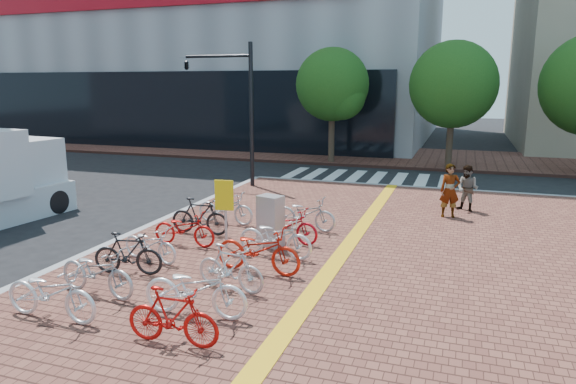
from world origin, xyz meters
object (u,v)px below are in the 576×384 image
at_px(bike_5, 200,216).
at_px(bike_8, 195,289).
at_px(bike_4, 184,229).
at_px(traffic_light_pole, 221,88).
at_px(bike_9, 230,268).
at_px(pedestrian_b, 468,188).
at_px(bike_7, 172,317).
at_px(yellow_sign, 225,201).
at_px(bike_10, 258,249).
at_px(bike_1, 97,271).
at_px(pedestrian_a, 450,191).
at_px(bike_6, 226,208).
at_px(bike_0, 51,292).
at_px(utility_box, 271,221).
at_px(bike_2, 128,253).
at_px(bike_11, 275,237).
at_px(bike_12, 287,225).
at_px(bike_3, 150,244).
at_px(bike_13, 305,213).

distance_m(bike_5, bike_8, 5.19).
xyz_separation_m(bike_4, traffic_light_pole, (-2.75, 7.91, 3.48)).
bearing_deg(bike_9, pedestrian_b, -18.35).
xyz_separation_m(bike_7, yellow_sign, (-1.35, 4.74, 0.74)).
xyz_separation_m(bike_7, traffic_light_pole, (-5.20, 12.51, 3.45)).
height_order(bike_5, bike_10, bike_10).
bearing_deg(bike_1, bike_8, -88.23).
height_order(bike_4, pedestrian_a, pedestrian_a).
xyz_separation_m(bike_4, bike_6, (0.07, 2.29, 0.03)).
xyz_separation_m(bike_0, bike_1, (0.05, 1.15, -0.02)).
bearing_deg(traffic_light_pole, pedestrian_a, -16.39).
height_order(bike_5, bike_9, bike_5).
bearing_deg(utility_box, bike_1, -117.54).
bearing_deg(traffic_light_pole, bike_10, -59.85).
distance_m(bike_2, bike_11, 3.39).
distance_m(bike_4, bike_12, 2.65).
relative_size(bike_7, bike_9, 1.02).
bearing_deg(bike_10, bike_5, 53.17).
relative_size(bike_2, bike_6, 0.86).
distance_m(bike_12, utility_box, 0.55).
bearing_deg(bike_9, bike_1, 123.71).
xyz_separation_m(bike_3, bike_9, (2.52, -0.97, 0.05)).
bearing_deg(bike_3, pedestrian_b, -31.80).
relative_size(bike_1, bike_13, 1.01).
bearing_deg(pedestrian_a, bike_12, -148.01).
bearing_deg(pedestrian_a, bike_6, -169.00).
xyz_separation_m(bike_0, bike_7, (2.51, -0.10, -0.02)).
distance_m(pedestrian_b, utility_box, 7.30).
bearing_deg(utility_box, bike_13, 76.61).
bearing_deg(pedestrian_a, bike_7, -125.78).
distance_m(bike_3, bike_12, 3.52).
relative_size(bike_6, traffic_light_pole, 0.32).
xyz_separation_m(bike_7, bike_9, (-0.08, 2.32, -0.01)).
relative_size(bike_4, bike_6, 0.94).
bearing_deg(traffic_light_pole, bike_5, -69.08).
relative_size(bike_13, pedestrian_a, 1.09).
height_order(bike_6, bike_8, bike_8).
bearing_deg(traffic_light_pole, yellow_sign, -63.65).
bearing_deg(pedestrian_b, bike_7, -85.20).
bearing_deg(bike_13, bike_0, 165.03).
bearing_deg(bike_10, utility_box, 15.64).
height_order(bike_3, bike_12, bike_12).
bearing_deg(bike_11, bike_12, 10.65).
bearing_deg(yellow_sign, bike_2, -117.70).
distance_m(bike_1, bike_3, 2.05).
height_order(bike_0, bike_10, bike_10).
bearing_deg(bike_11, bike_13, 5.15).
height_order(bike_3, bike_7, bike_7).
xyz_separation_m(bike_7, bike_8, (-0.16, 1.04, 0.04)).
xyz_separation_m(bike_8, pedestrian_a, (4.06, 8.79, 0.32)).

